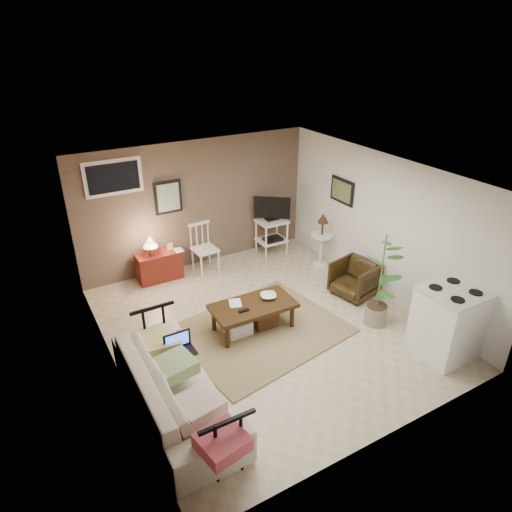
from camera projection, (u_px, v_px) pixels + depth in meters
floor at (265, 326)px, 7.09m from camera, size 5.00×5.00×0.00m
art_back at (168, 197)px, 8.10m from camera, size 0.50×0.03×0.60m
art_right at (342, 191)px, 8.20m from camera, size 0.03×0.60×0.45m
window at (113, 177)px, 7.48m from camera, size 0.96×0.03×0.60m
rug at (260, 331)px, 6.96m from camera, size 2.68×2.28×0.02m
coffee_table at (253, 315)px, 6.90m from camera, size 1.28×0.69×0.48m
sofa at (175, 380)px, 5.36m from camera, size 0.68×2.33×0.91m
sofa_pillows at (187, 385)px, 5.13m from camera, size 0.45×2.21×0.16m
sofa_end_rails at (186, 380)px, 5.45m from camera, size 0.63×2.33×0.78m
laptop at (179, 346)px, 5.71m from camera, size 0.36×0.26×0.24m
red_console at (159, 264)px, 8.26m from camera, size 0.79×0.35×0.92m
spindle_chair at (205, 249)px, 8.52m from camera, size 0.45×0.45×0.93m
tv_stand at (272, 224)px, 9.08m from camera, size 0.61×0.47×1.20m
side_table at (322, 234)px, 8.57m from camera, size 0.41×0.41×1.09m
armchair at (354, 277)px, 7.78m from camera, size 0.74×0.77×0.68m
potted_plant at (381, 277)px, 6.80m from camera, size 0.39×0.39×1.55m
stove at (448, 322)px, 6.30m from camera, size 0.80×0.74×1.04m
bowl at (268, 291)px, 6.93m from camera, size 0.25×0.15×0.24m
book_table at (229, 297)px, 6.76m from camera, size 0.17×0.08×0.24m
book_console at (174, 247)px, 8.19m from camera, size 0.15×0.02×0.20m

